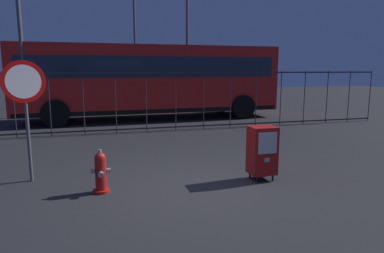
{
  "coord_description": "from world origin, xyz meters",
  "views": [
    {
      "loc": [
        -1.55,
        -5.5,
        2.07
      ],
      "look_at": [
        0.3,
        1.2,
        0.9
      ],
      "focal_mm": 31.94,
      "sensor_mm": 36.0,
      "label": 1
    }
  ],
  "objects_px": {
    "newspaper_box_primary": "(262,150)",
    "street_light_far_left": "(135,26)",
    "fire_hydrant": "(101,172)",
    "street_light_near_left": "(187,21)",
    "street_light_near_right": "(18,8)",
    "bus_near": "(150,78)",
    "stop_sign": "(25,96)"
  },
  "relations": [
    {
      "from": "newspaper_box_primary",
      "to": "street_light_far_left",
      "type": "relative_size",
      "value": 0.13
    },
    {
      "from": "newspaper_box_primary",
      "to": "street_light_far_left",
      "type": "xyz_separation_m",
      "value": [
        -0.68,
        15.08,
        3.98
      ]
    },
    {
      "from": "fire_hydrant",
      "to": "street_light_far_left",
      "type": "relative_size",
      "value": 0.09
    },
    {
      "from": "street_light_near_left",
      "to": "street_light_near_right",
      "type": "distance_m",
      "value": 7.85
    },
    {
      "from": "bus_near",
      "to": "stop_sign",
      "type": "bearing_deg",
      "value": -115.21
    },
    {
      "from": "street_light_near_left",
      "to": "street_light_far_left",
      "type": "distance_m",
      "value": 4.44
    },
    {
      "from": "fire_hydrant",
      "to": "newspaper_box_primary",
      "type": "relative_size",
      "value": 0.73
    },
    {
      "from": "stop_sign",
      "to": "street_light_near_right",
      "type": "xyz_separation_m",
      "value": [
        -1.18,
        6.33,
        2.49
      ]
    },
    {
      "from": "newspaper_box_primary",
      "to": "street_light_far_left",
      "type": "height_order",
      "value": "street_light_far_left"
    },
    {
      "from": "newspaper_box_primary",
      "to": "street_light_near_left",
      "type": "xyz_separation_m",
      "value": [
        1.48,
        11.21,
        3.83
      ]
    },
    {
      "from": "street_light_near_left",
      "to": "street_light_near_right",
      "type": "xyz_separation_m",
      "value": [
        -6.85,
        -3.82,
        -0.31
      ]
    },
    {
      "from": "street_light_near_right",
      "to": "fire_hydrant",
      "type": "bearing_deg",
      "value": -71.55
    },
    {
      "from": "bus_near",
      "to": "street_light_far_left",
      "type": "bearing_deg",
      "value": 88.12
    },
    {
      "from": "street_light_near_left",
      "to": "street_light_near_right",
      "type": "relative_size",
      "value": 1.08
    },
    {
      "from": "newspaper_box_primary",
      "to": "fire_hydrant",
      "type": "bearing_deg",
      "value": 178.04
    },
    {
      "from": "newspaper_box_primary",
      "to": "stop_sign",
      "type": "distance_m",
      "value": 4.44
    },
    {
      "from": "newspaper_box_primary",
      "to": "bus_near",
      "type": "height_order",
      "value": "bus_near"
    },
    {
      "from": "bus_near",
      "to": "street_light_near_left",
      "type": "xyz_separation_m",
      "value": [
        2.26,
        2.54,
        2.69
      ]
    },
    {
      "from": "street_light_near_left",
      "to": "street_light_far_left",
      "type": "relative_size",
      "value": 0.96
    },
    {
      "from": "newspaper_box_primary",
      "to": "street_light_near_right",
      "type": "bearing_deg",
      "value": 126.01
    },
    {
      "from": "newspaper_box_primary",
      "to": "street_light_near_right",
      "type": "relative_size",
      "value": 0.14
    },
    {
      "from": "street_light_far_left",
      "to": "newspaper_box_primary",
      "type": "bearing_deg",
      "value": -87.41
    },
    {
      "from": "stop_sign",
      "to": "street_light_far_left",
      "type": "distance_m",
      "value": 14.76
    },
    {
      "from": "fire_hydrant",
      "to": "stop_sign",
      "type": "bearing_deg",
      "value": 142.81
    },
    {
      "from": "street_light_near_right",
      "to": "street_light_far_left",
      "type": "xyz_separation_m",
      "value": [
        4.68,
        7.69,
        0.46
      ]
    },
    {
      "from": "fire_hydrant",
      "to": "street_light_far_left",
      "type": "height_order",
      "value": "street_light_far_left"
    },
    {
      "from": "stop_sign",
      "to": "street_light_near_left",
      "type": "relative_size",
      "value": 0.29
    },
    {
      "from": "fire_hydrant",
      "to": "street_light_near_left",
      "type": "distance_m",
      "value": 12.62
    },
    {
      "from": "street_light_near_left",
      "to": "newspaper_box_primary",
      "type": "bearing_deg",
      "value": -97.53
    },
    {
      "from": "street_light_far_left",
      "to": "bus_near",
      "type": "bearing_deg",
      "value": -90.82
    },
    {
      "from": "fire_hydrant",
      "to": "stop_sign",
      "type": "xyz_separation_m",
      "value": [
        -1.25,
        0.95,
        1.25
      ]
    },
    {
      "from": "fire_hydrant",
      "to": "bus_near",
      "type": "height_order",
      "value": "bus_near"
    }
  ]
}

